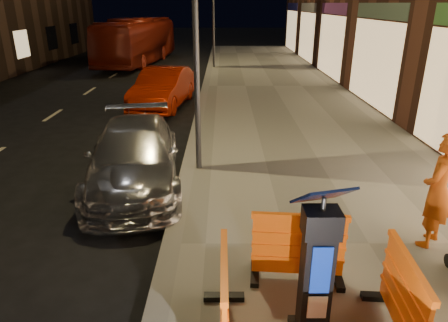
{
  "coord_description": "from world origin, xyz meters",
  "views": [
    {
      "loc": [
        0.79,
        -5.15,
        3.54
      ],
      "look_at": [
        0.8,
        1.0,
        1.1
      ],
      "focal_mm": 32.0,
      "sensor_mm": 36.0,
      "label": 1
    }
  ],
  "objects_px": {
    "parking_kiosk": "(317,269)",
    "barrier_bldgside": "(403,298)",
    "car_silver": "(137,184)",
    "man": "(438,191)",
    "barrier_kerbside": "(224,298)",
    "barrier_back": "(298,247)",
    "bus_doubledecker": "(140,63)",
    "car_red": "(164,106)"
  },
  "relations": [
    {
      "from": "parking_kiosk",
      "to": "barrier_kerbside",
      "type": "bearing_deg",
      "value": -178.17
    },
    {
      "from": "barrier_back",
      "to": "parking_kiosk",
      "type": "bearing_deg",
      "value": -85.17
    },
    {
      "from": "car_silver",
      "to": "bus_doubledecker",
      "type": "xyz_separation_m",
      "value": [
        -3.49,
        18.17,
        0.0
      ]
    },
    {
      "from": "bus_doubledecker",
      "to": "man",
      "type": "relative_size",
      "value": 5.57
    },
    {
      "from": "barrier_bldgside",
      "to": "car_silver",
      "type": "bearing_deg",
      "value": 45.32
    },
    {
      "from": "car_silver",
      "to": "bus_doubledecker",
      "type": "bearing_deg",
      "value": 92.2
    },
    {
      "from": "barrier_bldgside",
      "to": "car_red",
      "type": "distance_m",
      "value": 11.75
    },
    {
      "from": "parking_kiosk",
      "to": "bus_doubledecker",
      "type": "height_order",
      "value": "parking_kiosk"
    },
    {
      "from": "barrier_back",
      "to": "bus_doubledecker",
      "type": "bearing_deg",
      "value": 111.14
    },
    {
      "from": "barrier_kerbside",
      "to": "car_red",
      "type": "xyz_separation_m",
      "value": [
        -2.19,
        11.0,
        -0.63
      ]
    },
    {
      "from": "barrier_bldgside",
      "to": "bus_doubledecker",
      "type": "bearing_deg",
      "value": 21.71
    },
    {
      "from": "car_red",
      "to": "man",
      "type": "distance_m",
      "value": 10.66
    },
    {
      "from": "barrier_bldgside",
      "to": "car_red",
      "type": "bearing_deg",
      "value": 24.22
    },
    {
      "from": "car_silver",
      "to": "man",
      "type": "relative_size",
      "value": 2.51
    },
    {
      "from": "man",
      "to": "barrier_back",
      "type": "bearing_deg",
      "value": -24.97
    },
    {
      "from": "parking_kiosk",
      "to": "bus_doubledecker",
      "type": "xyz_separation_m",
      "value": [
        -6.27,
        22.39,
        -1.01
      ]
    },
    {
      "from": "barrier_kerbside",
      "to": "man",
      "type": "bearing_deg",
      "value": -60.07
    },
    {
      "from": "parking_kiosk",
      "to": "man",
      "type": "relative_size",
      "value": 0.98
    },
    {
      "from": "bus_doubledecker",
      "to": "man",
      "type": "height_order",
      "value": "man"
    },
    {
      "from": "car_red",
      "to": "barrier_kerbside",
      "type": "bearing_deg",
      "value": -70.76
    },
    {
      "from": "man",
      "to": "bus_doubledecker",
      "type": "bearing_deg",
      "value": -114.2
    },
    {
      "from": "parking_kiosk",
      "to": "barrier_bldgside",
      "type": "height_order",
      "value": "parking_kiosk"
    },
    {
      "from": "barrier_kerbside",
      "to": "barrier_bldgside",
      "type": "height_order",
      "value": "same"
    },
    {
      "from": "car_silver",
      "to": "barrier_bldgside",
      "type": "bearing_deg",
      "value": -57.18
    },
    {
      "from": "barrier_back",
      "to": "barrier_kerbside",
      "type": "xyz_separation_m",
      "value": [
        -0.95,
        -0.95,
        0.0
      ]
    },
    {
      "from": "car_red",
      "to": "bus_doubledecker",
      "type": "distance_m",
      "value": 11.82
    },
    {
      "from": "barrier_back",
      "to": "car_silver",
      "type": "relative_size",
      "value": 0.28
    },
    {
      "from": "barrier_bldgside",
      "to": "man",
      "type": "xyz_separation_m",
      "value": [
        1.19,
        1.79,
        0.39
      ]
    },
    {
      "from": "parking_kiosk",
      "to": "barrier_back",
      "type": "bearing_deg",
      "value": 91.83
    },
    {
      "from": "barrier_kerbside",
      "to": "man",
      "type": "height_order",
      "value": "man"
    },
    {
      "from": "car_silver",
      "to": "man",
      "type": "xyz_separation_m",
      "value": [
        4.92,
        -2.43,
        1.02
      ]
    },
    {
      "from": "barrier_kerbside",
      "to": "barrier_back",
      "type": "bearing_deg",
      "value": -45.17
    },
    {
      "from": "parking_kiosk",
      "to": "bus_doubledecker",
      "type": "distance_m",
      "value": 23.27
    },
    {
      "from": "barrier_kerbside",
      "to": "car_red",
      "type": "distance_m",
      "value": 11.23
    },
    {
      "from": "barrier_bldgside",
      "to": "car_silver",
      "type": "relative_size",
      "value": 0.28
    },
    {
      "from": "barrier_kerbside",
      "to": "car_silver",
      "type": "bearing_deg",
      "value": 23.31
    },
    {
      "from": "car_silver",
      "to": "parking_kiosk",
      "type": "bearing_deg",
      "value": -65.27
    },
    {
      "from": "parking_kiosk",
      "to": "barrier_bldgside",
      "type": "distance_m",
      "value": 1.02
    },
    {
      "from": "parking_kiosk",
      "to": "car_red",
      "type": "distance_m",
      "value": 11.48
    },
    {
      "from": "barrier_back",
      "to": "barrier_kerbside",
      "type": "height_order",
      "value": "same"
    },
    {
      "from": "parking_kiosk",
      "to": "car_silver",
      "type": "bearing_deg",
      "value": 125.23
    },
    {
      "from": "parking_kiosk",
      "to": "car_red",
      "type": "relative_size",
      "value": 0.41
    }
  ]
}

